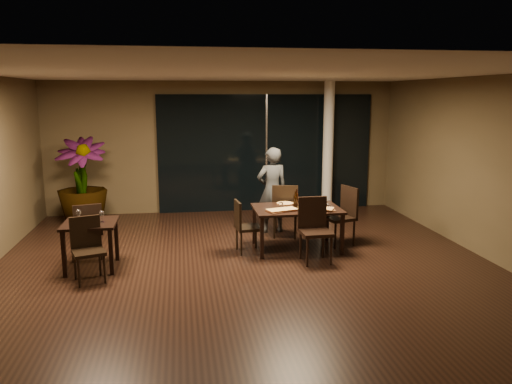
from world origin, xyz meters
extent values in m
plane|color=black|center=(0.00, 0.00, 0.00)|extent=(8.00, 8.00, 0.00)
cube|color=#4D4029|center=(0.00, 4.05, 1.50)|extent=(8.00, 0.10, 3.00)
cube|color=#4D4029|center=(0.00, -4.05, 1.50)|extent=(8.00, 0.10, 3.00)
cube|color=#4D4029|center=(4.05, 0.00, 1.50)|extent=(0.10, 8.00, 3.00)
cube|color=white|center=(0.00, 0.00, 3.02)|extent=(8.00, 8.00, 0.04)
cube|color=black|center=(1.00, 3.96, 1.35)|extent=(5.00, 0.06, 2.70)
cylinder|color=silver|center=(2.40, 3.65, 1.50)|extent=(0.24, 0.24, 3.00)
cube|color=black|center=(1.00, 0.80, 0.73)|extent=(1.50, 1.00, 0.04)
cube|color=black|center=(0.31, 0.36, 0.35)|extent=(0.06, 0.06, 0.71)
cube|color=black|center=(1.69, 0.36, 0.35)|extent=(0.06, 0.06, 0.71)
cube|color=black|center=(0.31, 1.24, 0.35)|extent=(0.06, 0.06, 0.71)
cube|color=black|center=(1.69, 1.24, 0.35)|extent=(0.06, 0.06, 0.71)
cube|color=black|center=(-2.40, 0.30, 0.73)|extent=(0.80, 0.80, 0.04)
cube|color=black|center=(-2.74, -0.04, 0.35)|extent=(0.06, 0.06, 0.71)
cube|color=black|center=(-2.06, -0.04, 0.35)|extent=(0.06, 0.06, 0.71)
cube|color=black|center=(-2.74, 0.64, 0.35)|extent=(0.06, 0.06, 0.71)
cube|color=black|center=(-2.06, 0.64, 0.35)|extent=(0.06, 0.06, 0.71)
cube|color=black|center=(0.97, 1.63, 0.49)|extent=(0.59, 0.59, 0.05)
cylinder|color=black|center=(1.22, 1.77, 0.25)|extent=(0.04, 0.04, 0.49)
cylinder|color=black|center=(0.84, 1.87, 0.25)|extent=(0.04, 0.04, 0.49)
cylinder|color=black|center=(1.11, 1.39, 0.25)|extent=(0.04, 0.04, 0.49)
cylinder|color=black|center=(0.73, 1.49, 0.25)|extent=(0.04, 0.04, 0.49)
cube|color=black|center=(0.92, 1.42, 0.76)|extent=(0.48, 0.17, 0.55)
cube|color=black|center=(1.15, 0.07, 0.50)|extent=(0.50, 0.50, 0.06)
cylinder|color=black|center=(0.96, -0.13, 0.25)|extent=(0.04, 0.04, 0.50)
cylinder|color=black|center=(1.35, -0.12, 0.25)|extent=(0.04, 0.04, 0.50)
cylinder|color=black|center=(0.94, 0.26, 0.25)|extent=(0.04, 0.04, 0.50)
cylinder|color=black|center=(1.34, 0.28, 0.25)|extent=(0.04, 0.04, 0.50)
cube|color=black|center=(1.14, 0.29, 0.77)|extent=(0.49, 0.06, 0.55)
cube|color=black|center=(0.15, 0.76, 0.43)|extent=(0.47, 0.47, 0.05)
cylinder|color=black|center=(0.34, 0.61, 0.22)|extent=(0.03, 0.03, 0.43)
cylinder|color=black|center=(0.30, 0.95, 0.22)|extent=(0.03, 0.03, 0.43)
cylinder|color=black|center=(-0.01, 0.57, 0.22)|extent=(0.03, 0.03, 0.43)
cylinder|color=black|center=(-0.05, 0.91, 0.22)|extent=(0.03, 0.03, 0.43)
cube|color=black|center=(-0.05, 0.74, 0.67)|extent=(0.08, 0.42, 0.48)
cube|color=black|center=(1.81, 0.94, 0.50)|extent=(0.61, 0.61, 0.06)
cylinder|color=black|center=(1.56, 1.07, 0.25)|extent=(0.04, 0.04, 0.50)
cylinder|color=black|center=(1.68, 0.69, 0.25)|extent=(0.04, 0.04, 0.50)
cylinder|color=black|center=(1.95, 1.19, 0.25)|extent=(0.04, 0.04, 0.50)
cylinder|color=black|center=(2.06, 0.81, 0.25)|extent=(0.04, 0.04, 0.50)
cube|color=black|center=(2.02, 1.00, 0.78)|extent=(0.18, 0.48, 0.56)
cube|color=black|center=(-2.54, 0.83, 0.45)|extent=(0.54, 0.54, 0.05)
cylinder|color=black|center=(-2.41, 1.05, 0.23)|extent=(0.04, 0.04, 0.45)
cylinder|color=black|center=(-2.76, 0.96, 0.23)|extent=(0.04, 0.04, 0.45)
cylinder|color=black|center=(-2.32, 0.70, 0.23)|extent=(0.04, 0.04, 0.45)
cylinder|color=black|center=(-2.67, 0.61, 0.23)|extent=(0.04, 0.04, 0.45)
cube|color=black|center=(-2.49, 0.64, 0.70)|extent=(0.44, 0.15, 0.50)
cube|color=black|center=(-2.34, -0.28, 0.45)|extent=(0.55, 0.55, 0.05)
cylinder|color=black|center=(-2.45, -0.50, 0.22)|extent=(0.04, 0.04, 0.45)
cylinder|color=black|center=(-2.11, -0.39, 0.22)|extent=(0.04, 0.04, 0.45)
cylinder|color=black|center=(-2.57, -0.17, 0.22)|extent=(0.04, 0.04, 0.45)
cylinder|color=black|center=(-2.23, -0.05, 0.22)|extent=(0.04, 0.04, 0.45)
cube|color=black|center=(-2.40, -0.09, 0.69)|extent=(0.42, 0.18, 0.49)
imported|color=#2F3235|center=(0.78, 1.98, 0.84)|extent=(0.63, 0.47, 1.69)
imported|color=#194B19|center=(-3.03, 3.16, 0.91)|extent=(1.05, 1.05, 1.83)
cube|color=#442516|center=(0.69, 0.58, 0.76)|extent=(0.58, 0.44, 0.01)
cube|color=#4A2A17|center=(1.31, 0.58, 0.76)|extent=(0.63, 0.39, 0.01)
cylinder|color=#B92E14|center=(0.86, 1.13, 0.76)|extent=(0.29, 0.29, 0.01)
cylinder|color=white|center=(0.73, 0.84, 0.80)|extent=(0.08, 0.08, 0.09)
cylinder|color=white|center=(1.17, 0.93, 0.80)|extent=(0.08, 0.08, 0.10)
cube|color=white|center=(1.53, 0.68, 0.76)|extent=(0.20, 0.15, 0.01)
cube|color=white|center=(1.52, 0.96, 0.76)|extent=(0.20, 0.13, 0.01)
cube|color=white|center=(-2.33, 0.10, 0.76)|extent=(0.19, 0.13, 0.01)
camera|label=1|loc=(-0.98, -7.48, 2.68)|focal=35.00mm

